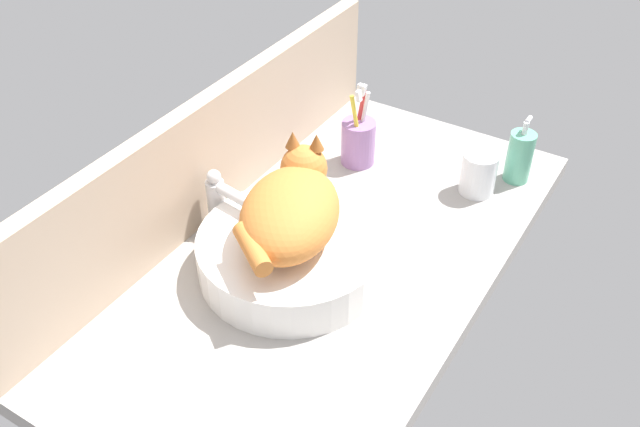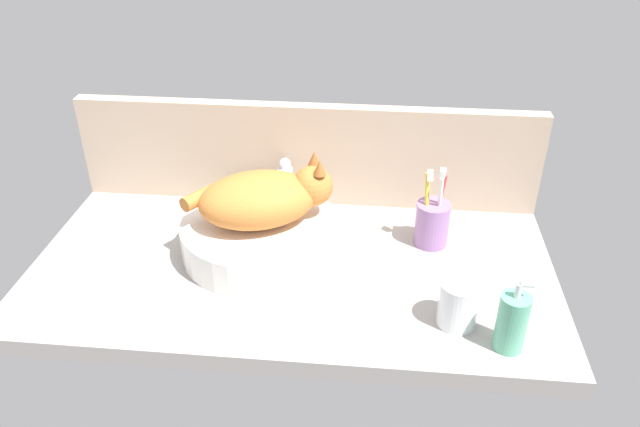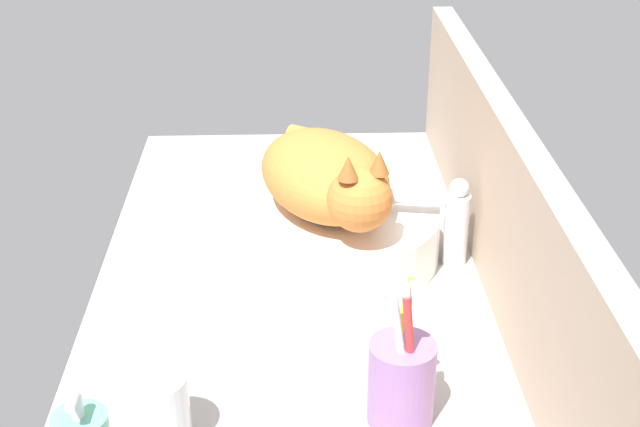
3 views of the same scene
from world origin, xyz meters
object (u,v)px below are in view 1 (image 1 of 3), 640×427
water_glass (478,175)px  cat (291,208)px  soap_dispenser (520,156)px  toothbrush_cup (358,141)px  faucet (220,200)px  sink_basin (291,254)px

water_glass → cat: bearing=153.0°
soap_dispenser → cat: bearing=151.9°
cat → toothbrush_cup: bearing=10.2°
cat → faucet: size_ratio=2.30×
sink_basin → soap_dispenser: bearing=-27.0°
sink_basin → cat: size_ratio=1.09×
sink_basin → cat: (1.25, 0.56, 9.62)cm
sink_basin → faucet: faucet is taller
faucet → toothbrush_cup: (34.74, -10.88, -1.86)cm
cat → water_glass: (39.58, -20.19, -9.41)cm
soap_dispenser → faucet: bearing=137.3°
soap_dispenser → toothbrush_cup: bearing=110.5°
faucet → soap_dispenser: (46.81, -43.19, -1.50)cm
faucet → cat: bearing=-94.7°
soap_dispenser → water_glass: soap_dispenser is taller
faucet → soap_dispenser: soap_dispenser is taller
sink_basin → cat: 9.72cm
faucet → water_glass: bearing=-44.6°
soap_dispenser → toothbrush_cup: size_ratio=0.78×
sink_basin → toothbrush_cup: 38.13cm
cat → sink_basin: bearing=-155.9°
sink_basin → water_glass: water_glass is taller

